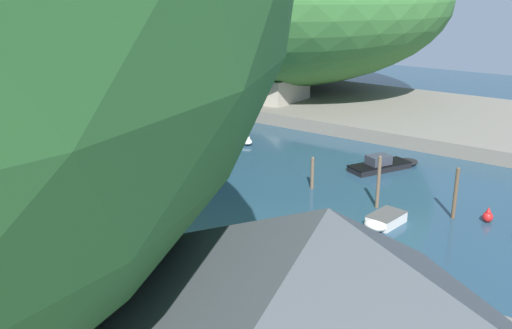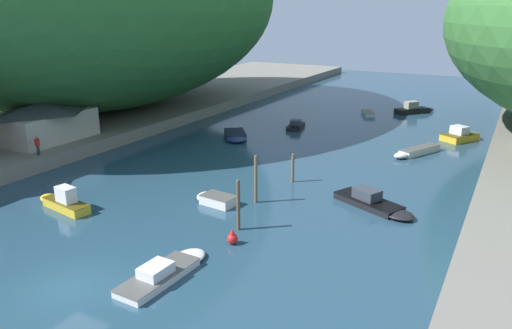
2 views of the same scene
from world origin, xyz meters
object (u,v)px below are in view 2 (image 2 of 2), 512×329
Objects in this scene: boat_far_upstream at (415,152)px; boat_red_skiff at (236,136)px; person_on_quay at (37,144)px; boat_yellow_tender at (62,201)px; boat_navy_launch at (462,135)px; boat_cabin_cruiser at (215,199)px; boat_white_cruiser at (165,271)px; boat_near_quay at (368,113)px; boathouse_shed at (44,120)px; boat_moored_right at (296,125)px; boat_open_rowboat at (375,203)px; boat_mid_channel at (415,109)px; channel_buoy_near at (232,238)px.

boat_red_skiff is at bearing 35.08° from boat_far_upstream.
boat_red_skiff is 2.98× the size of person_on_quay.
boat_yellow_tender is 1.04× the size of boat_navy_launch.
boat_cabin_cruiser is 0.52× the size of boat_white_cruiser.
boat_far_upstream reaches higher than boat_near_quay.
boat_near_quay is (-2.42, 45.78, -0.06)m from boat_white_cruiser.
boathouse_shed is at bearing -113.65° from boat_navy_launch.
boat_moored_right is 0.91× the size of boat_red_skiff.
boat_open_rowboat reaches higher than boat_cabin_cruiser.
boat_mid_channel is (10.51, 15.38, 0.16)m from boat_moored_right.
boat_navy_launch is (12.64, -8.29, 0.25)m from boat_near_quay.
boat_navy_launch is at bearing -51.94° from person_on_quay.
boat_mid_channel is at bearing 42.96° from boat_moored_right.
boat_open_rowboat is 1.63× the size of boat_near_quay.
boat_far_upstream is 34.44m from person_on_quay.
boat_red_skiff reaches higher than boat_far_upstream.
boat_cabin_cruiser is 10.33m from boat_white_cruiser.
boat_cabin_cruiser is 3.26× the size of channel_buoy_near.
boat_open_rowboat reaches higher than boat_moored_right.
boat_white_cruiser is at bearing 76.58° from boat_red_skiff.
boathouse_shed is 22.17m from boat_cabin_cruiser.
boat_mid_channel is 1.32× the size of boat_near_quay.
boat_navy_launch reaches higher than boat_open_rowboat.
boat_moored_right is 1.14× the size of boat_near_quay.
boat_open_rowboat is (14.78, -19.93, 0.03)m from boat_moored_right.
boat_near_quay is at bearing 95.69° from boat_white_cruiser.
boat_moored_right reaches higher than boat_near_quay.
person_on_quay is (-18.69, -36.34, 1.97)m from boat_near_quay.
boat_far_upstream is (31.85, 15.90, -2.87)m from boathouse_shed.
boat_moored_right is 8.72m from boat_red_skiff.
boat_navy_launch is 5.09× the size of channel_buoy_near.
boat_open_rowboat is (32.09, 0.92, -2.82)m from boathouse_shed.
boathouse_shed is 16.10m from boat_yellow_tender.
boathouse_shed is at bearing -63.24° from boat_open_rowboat.
boat_cabin_cruiser reaches higher than boat_near_quay.
boat_white_cruiser reaches higher than boat_far_upstream.
boat_moored_right is at bearing 6.91° from boat_far_upstream.
boat_yellow_tender is 40.28m from boat_navy_launch.
person_on_quay is at bearing 158.57° from boat_white_cruiser.
person_on_quay reaches higher than boat_near_quay.
boat_navy_launch is (10.21, 37.49, 0.20)m from boat_white_cruiser.
boat_navy_launch is at bearing 170.97° from boat_red_skiff.
boat_moored_right is 4.65× the size of channel_buoy_near.
boat_yellow_tender reaches higher than boat_far_upstream.
boat_white_cruiser is at bearing -113.65° from boat_near_quay.
boat_near_quay is at bearing -137.92° from boat_open_rowboat.
person_on_quay is at bearing 61.11° from boat_far_upstream.
boat_mid_channel is at bearing 89.33° from boat_white_cruiser.
channel_buoy_near is 22.86m from person_on_quay.
boat_open_rowboat is at bearing -59.55° from boat_cabin_cruiser.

